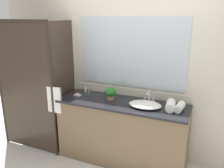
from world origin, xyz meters
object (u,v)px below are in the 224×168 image
faucet (149,99)px  potted_plant (110,93)px  amenity_bottle_lotion (89,93)px  rolled_towel_near_edge (180,107)px  soap_dish (77,95)px  sink_basin (145,105)px  rolled_towel_middle (171,106)px  amenity_bottle_body_wash (85,89)px

faucet → potted_plant: (-0.53, -0.10, 0.05)m
amenity_bottle_lotion → rolled_towel_near_edge: 1.32m
soap_dish → sink_basin: bearing=-2.2°
faucet → amenity_bottle_lotion: bearing=-173.9°
rolled_towel_near_edge → rolled_towel_middle: 0.11m
potted_plant → rolled_towel_near_edge: potted_plant is taller
amenity_bottle_body_wash → potted_plant: bearing=-15.9°
potted_plant → amenity_bottle_lotion: 0.36m
potted_plant → soap_dish: bearing=-174.5°
sink_basin → rolled_towel_near_edge: (0.43, 0.05, 0.02)m
faucet → potted_plant: size_ratio=0.97×
sink_basin → amenity_bottle_body_wash: amenity_bottle_body_wash is taller
sink_basin → amenity_bottle_body_wash: 1.04m
sink_basin → amenity_bottle_lotion: (-0.88, 0.09, 0.01)m
rolled_towel_middle → sink_basin: bearing=-175.0°
sink_basin → faucet: bearing=90.0°
soap_dish → amenity_bottle_body_wash: (0.03, 0.19, 0.03)m
amenity_bottle_lotion → rolled_towel_middle: size_ratio=0.33×
faucet → rolled_towel_middle: (0.32, -0.16, 0.01)m
amenity_bottle_body_wash → rolled_towel_middle: bearing=-8.5°
soap_dish → rolled_towel_near_edge: (1.48, 0.01, 0.03)m
sink_basin → rolled_towel_middle: size_ratio=1.81×
faucet → amenity_bottle_body_wash: bearing=177.7°
soap_dish → amenity_bottle_lotion: size_ratio=1.26×
amenity_bottle_lotion → rolled_towel_near_edge: size_ratio=0.34×
amenity_bottle_body_wash → rolled_towel_near_edge: amenity_bottle_body_wash is taller
amenity_bottle_body_wash → rolled_towel_near_edge: bearing=-6.9°
amenity_bottle_body_wash → faucet: bearing=-2.3°
sink_basin → rolled_towel_near_edge: rolled_towel_near_edge is taller
soap_dish → potted_plant: bearing=5.5°
soap_dish → amenity_bottle_lotion: 0.17m
potted_plant → rolled_towel_middle: potted_plant is taller
soap_dish → amenity_bottle_lotion: amenity_bottle_lotion is taller
rolled_towel_near_edge → potted_plant: bearing=177.8°
soap_dish → rolled_towel_near_edge: 1.48m
potted_plant → amenity_bottle_lotion: potted_plant is taller
amenity_bottle_body_wash → rolled_towel_near_edge: (1.45, -0.18, 0.00)m
sink_basin → amenity_bottle_lotion: size_ratio=5.40×
potted_plant → rolled_towel_near_edge: (0.96, -0.04, -0.05)m
soap_dish → amenity_bottle_body_wash: amenity_bottle_body_wash is taller
soap_dish → rolled_towel_middle: (1.37, -0.01, 0.04)m
rolled_towel_near_edge → amenity_bottle_body_wash: bearing=173.1°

